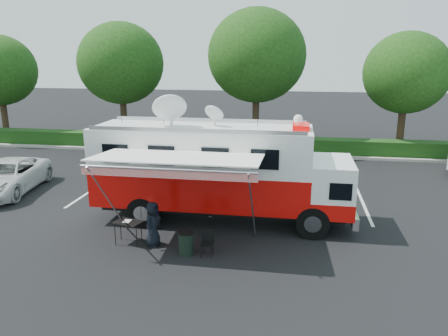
{
  "coord_description": "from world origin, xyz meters",
  "views": [
    {
      "loc": [
        2.6,
        -15.11,
        6.04
      ],
      "look_at": [
        0.0,
        0.5,
        1.9
      ],
      "focal_mm": 35.0,
      "sensor_mm": 36.0,
      "label": 1
    }
  ],
  "objects_px": {
    "folding_table": "(128,223)",
    "trash_bin": "(186,243)",
    "white_suv": "(8,192)",
    "command_truck": "(220,170)"
  },
  "relations": [
    {
      "from": "white_suv",
      "to": "trash_bin",
      "type": "relative_size",
      "value": 6.98
    },
    {
      "from": "folding_table",
      "to": "trash_bin",
      "type": "relative_size",
      "value": 1.37
    },
    {
      "from": "command_truck",
      "to": "white_suv",
      "type": "distance_m",
      "value": 10.37
    },
    {
      "from": "command_truck",
      "to": "white_suv",
      "type": "height_order",
      "value": "command_truck"
    },
    {
      "from": "trash_bin",
      "to": "folding_table",
      "type": "bearing_deg",
      "value": 166.55
    },
    {
      "from": "white_suv",
      "to": "folding_table",
      "type": "relative_size",
      "value": 5.09
    },
    {
      "from": "white_suv",
      "to": "command_truck",
      "type": "bearing_deg",
      "value": -18.48
    },
    {
      "from": "command_truck",
      "to": "folding_table",
      "type": "relative_size",
      "value": 9.24
    },
    {
      "from": "command_truck",
      "to": "trash_bin",
      "type": "bearing_deg",
      "value": -100.0
    },
    {
      "from": "white_suv",
      "to": "folding_table",
      "type": "distance_m",
      "value": 8.62
    }
  ]
}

